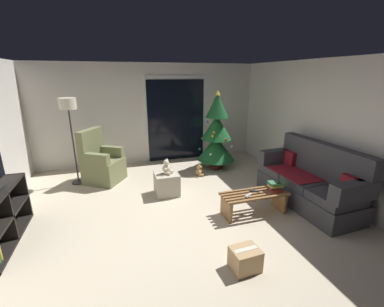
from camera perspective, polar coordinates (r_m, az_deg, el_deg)
ground_plane at (r=4.22m, az=-2.44°, el=-14.35°), size 7.00×7.00×0.00m
wall_back at (r=6.67m, az=-9.45°, el=8.77°), size 5.72×0.12×2.50m
wall_right at (r=5.21m, az=29.49°, el=4.41°), size 0.12×6.00×2.50m
patio_door_frame at (r=6.75m, az=-3.61°, el=7.77°), size 1.60×0.02×2.20m
patio_door_glass at (r=6.74m, az=-3.56°, el=7.33°), size 1.50×0.02×2.10m
couch at (r=4.96m, az=24.98°, el=-5.83°), size 0.84×1.96×1.08m
coffee_table at (r=4.35m, az=13.75°, el=-10.06°), size 1.10×0.40×0.37m
remote_graphite at (r=4.34m, az=13.86°, el=-8.15°), size 0.16×0.12×0.02m
remote_silver at (r=4.17m, az=12.58°, el=-9.13°), size 0.16×0.12×0.02m
book_stack at (r=4.44m, az=18.29°, el=-6.95°), size 0.27×0.21×0.16m
cell_phone at (r=4.41m, az=18.61°, el=-6.03°), size 0.10×0.16×0.01m
christmas_tree at (r=6.11m, az=5.52°, el=4.23°), size 0.91×0.91×1.89m
armchair at (r=5.75m, az=-19.65°, el=-2.11°), size 0.95×0.94×1.13m
floor_lamp at (r=5.61m, az=-25.96°, el=8.34°), size 0.32×0.32×1.78m
ottoman at (r=4.92m, az=-5.70°, el=-6.79°), size 0.44×0.44×0.43m
teddy_bear_cream at (r=4.79m, az=-5.71°, el=-3.17°), size 0.22×0.21×0.29m
teddy_bear_honey_by_tree at (r=5.79m, az=1.63°, el=-3.87°), size 0.21×0.21×0.29m
cardboard_box_taped_mid_floor at (r=3.29m, az=11.85°, el=-22.21°), size 0.34×0.29×0.28m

